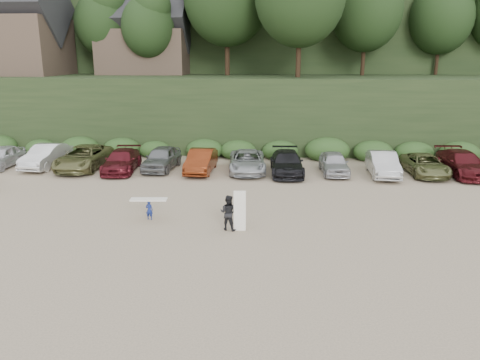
{
  "coord_description": "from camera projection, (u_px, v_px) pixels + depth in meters",
  "views": [
    {
      "loc": [
        0.23,
        -21.0,
        7.72
      ],
      "look_at": [
        -1.53,
        3.0,
        1.3
      ],
      "focal_mm": 35.0,
      "sensor_mm": 36.0,
      "label": 1
    }
  ],
  "objects": [
    {
      "name": "hillside_backdrop",
      "position": [
        272.0,
        24.0,
        53.99
      ],
      "size": [
        90.0,
        41.5,
        28.0
      ],
      "color": "black",
      "rests_on": "ground"
    },
    {
      "name": "adult_surfer",
      "position": [
        229.0,
        212.0,
        21.19
      ],
      "size": [
        1.28,
        0.83,
        1.94
      ],
      "color": "black",
      "rests_on": "ground"
    },
    {
      "name": "child_surfer",
      "position": [
        149.0,
        205.0,
        22.57
      ],
      "size": [
        1.79,
        0.62,
        1.05
      ],
      "color": "navy",
      "rests_on": "ground"
    },
    {
      "name": "parked_cars",
      "position": [
        255.0,
        161.0,
        31.82
      ],
      "size": [
        39.89,
        6.0,
        1.62
      ],
      "color": "silver",
      "rests_on": "ground"
    },
    {
      "name": "ground",
      "position": [
        267.0,
        223.0,
        22.24
      ],
      "size": [
        120.0,
        120.0,
        0.0
      ],
      "primitive_type": "plane",
      "color": "tan",
      "rests_on": "ground"
    }
  ]
}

